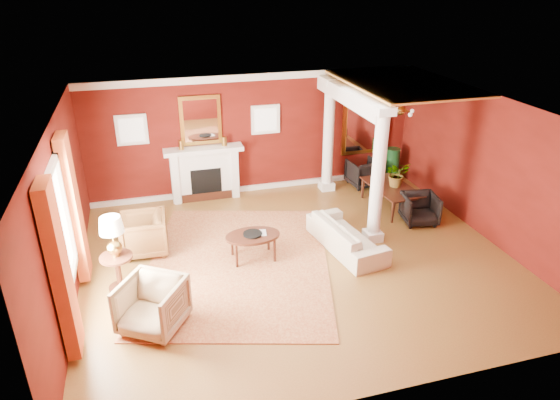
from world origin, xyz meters
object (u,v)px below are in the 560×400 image
object	(u,v)px
armchair_stripe	(152,303)
coffee_table	(253,237)
side_table	(114,242)
armchair_leopard	(143,232)
dining_table	(392,191)
sofa	(347,231)

from	to	relation	value
armchair_stripe	coffee_table	world-z (taller)	armchair_stripe
coffee_table	side_table	distance (m)	2.51
armchair_leopard	dining_table	bearing A→B (deg)	98.05
dining_table	armchair_leopard	bearing A→B (deg)	91.55
armchair_stripe	side_table	distance (m)	1.42
armchair_leopard	dining_table	distance (m)	5.62
sofa	side_table	distance (m)	4.36
armchair_stripe	coffee_table	size ratio (longest dim) A/B	0.87
armchair_stripe	side_table	world-z (taller)	side_table
sofa	side_table	bearing A→B (deg)	83.64
armchair_leopard	side_table	xyz separation A→B (m)	(-0.47, -1.15, 0.48)
coffee_table	side_table	size ratio (longest dim) A/B	0.75
armchair_leopard	side_table	world-z (taller)	side_table
dining_table	armchair_stripe	bearing A→B (deg)	113.88
armchair_leopard	armchair_stripe	distance (m)	2.38
sofa	armchair_leopard	size ratio (longest dim) A/B	2.24
coffee_table	dining_table	xyz separation A→B (m)	(3.61, 1.35, -0.05)
sofa	armchair_leopard	bearing A→B (deg)	67.23
armchair_leopard	sofa	bearing A→B (deg)	79.01
side_table	coffee_table	bearing A→B (deg)	7.46
armchair_stripe	side_table	bearing A→B (deg)	145.68
side_table	armchair_stripe	bearing A→B (deg)	-67.35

